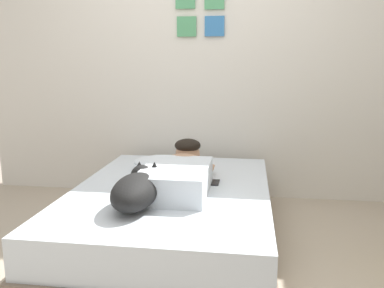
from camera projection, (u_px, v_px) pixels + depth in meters
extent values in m
plane|color=tan|center=(167.00, 275.00, 2.40)|extent=(12.22, 12.22, 0.00)
cube|color=silver|center=(201.00, 62.00, 3.71)|extent=(4.11, 0.10, 2.50)
cube|color=#4C9966|center=(187.00, 27.00, 3.60)|extent=(0.17, 0.02, 0.17)
cube|color=#3372B2|center=(215.00, 26.00, 3.57)|extent=(0.17, 0.02, 0.17)
cube|color=#726051|center=(172.00, 230.00, 2.84)|extent=(1.36, 1.93, 0.16)
cube|color=silver|center=(172.00, 203.00, 2.80)|extent=(1.32, 1.88, 0.23)
ellipsoid|color=silver|center=(165.00, 163.00, 3.24)|extent=(0.52, 0.32, 0.11)
cube|color=silver|center=(176.00, 180.00, 2.64)|extent=(0.42, 0.64, 0.18)
ellipsoid|color=tan|center=(184.00, 164.00, 2.97)|extent=(0.32, 0.20, 0.16)
sphere|color=tan|center=(188.00, 154.00, 3.11)|extent=(0.19, 0.19, 0.19)
ellipsoid|color=black|center=(188.00, 145.00, 3.10)|extent=(0.20, 0.20, 0.10)
cylinder|color=tan|center=(174.00, 163.00, 3.12)|extent=(0.23, 0.07, 0.14)
cylinder|color=tan|center=(200.00, 164.00, 3.09)|extent=(0.23, 0.07, 0.14)
ellipsoid|color=black|center=(135.00, 192.00, 2.36)|extent=(0.26, 0.48, 0.20)
sphere|color=black|center=(142.00, 176.00, 2.61)|extent=(0.15, 0.15, 0.15)
cone|color=black|center=(139.00, 165.00, 2.62)|extent=(0.05, 0.05, 0.05)
cone|color=black|center=(154.00, 166.00, 2.60)|extent=(0.05, 0.05, 0.05)
cylinder|color=teal|center=(191.00, 168.00, 3.16)|extent=(0.09, 0.09, 0.07)
torus|color=teal|center=(198.00, 168.00, 3.15)|extent=(0.05, 0.01, 0.05)
cube|color=black|center=(214.00, 182.00, 2.88)|extent=(0.07, 0.14, 0.01)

